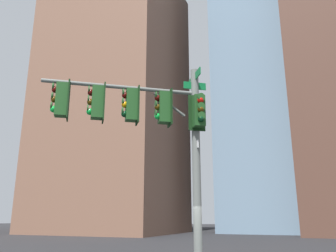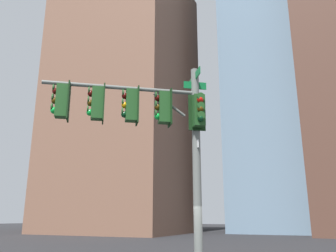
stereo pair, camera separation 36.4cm
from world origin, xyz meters
name	(u,v)px [view 2 (the right image)]	position (x,y,z in m)	size (l,w,h in m)	color
signal_pole_assembly	(153,126)	(1.14, -1.54, 4.87)	(3.31, 4.31, 6.89)	slate
building_brick_midblock	(123,100)	(-32.91, -24.14, 19.86)	(16.74, 19.22, 39.71)	#845B47
building_glass_tower	(297,0)	(-50.26, 2.13, 41.30)	(27.64, 23.54, 82.59)	#7A99B2
building_brick_farside	(104,97)	(-46.80, -37.83, 26.91)	(17.83, 16.31, 53.82)	brown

